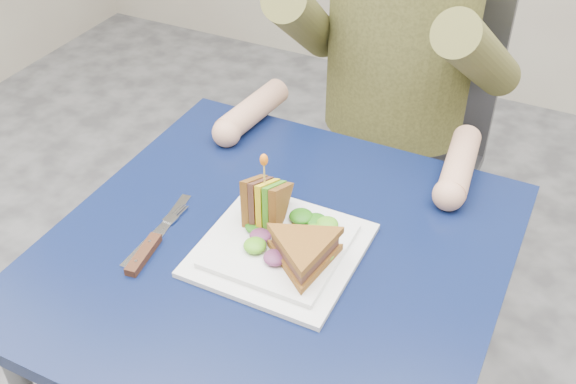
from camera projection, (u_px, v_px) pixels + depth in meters
The scene contains 12 objects.
table at pixel (275, 281), 1.19m from camera, with size 0.75×0.75×0.73m.
chair at pixel (401, 132), 1.77m from camera, with size 0.42×0.40×0.93m.
diner at pixel (402, 13), 1.46m from camera, with size 0.54×0.59×0.74m.
plate at pixel (280, 248), 1.13m from camera, with size 0.26×0.26×0.02m.
sandwich_flat at pixel (304, 251), 1.07m from camera, with size 0.20×0.20×0.05m.
sandwich_upright at pixel (265, 204), 1.15m from camera, with size 0.09×0.15×0.15m.
fork at pixel (154, 236), 1.16m from camera, with size 0.02×0.18×0.01m.
knife at pixel (149, 247), 1.14m from camera, with size 0.05×0.22×0.02m.
toothpick at pixel (264, 174), 1.11m from camera, with size 0.00×0.00×0.06m, color tan.
toothpick_frill at pixel (264, 160), 1.09m from camera, with size 0.01×0.01×0.02m, color orange.
lettuce_spill at pixel (286, 236), 1.12m from camera, with size 0.15×0.13×0.02m, color #337A14, non-canonical shape.
onion_ring at pixel (290, 237), 1.11m from camera, with size 0.04×0.04×0.01m, color #9E4C7A.
Camera 1 is at (0.39, -0.74, 1.51)m, focal length 42.00 mm.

